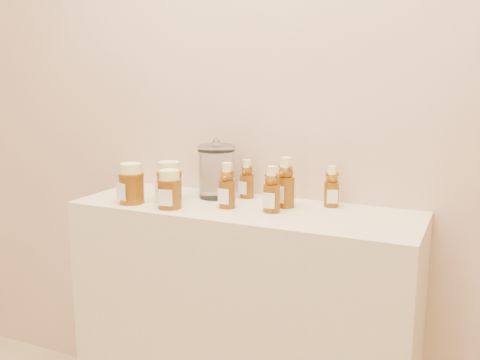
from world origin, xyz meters
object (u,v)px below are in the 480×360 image
at_px(bear_bottle_back_left, 247,176).
at_px(bear_bottle_front_left, 227,182).
at_px(honey_jar_left, 131,183).
at_px(display_table, 243,328).
at_px(glass_canister, 216,169).

relative_size(bear_bottle_back_left, bear_bottle_front_left, 0.91).
bearing_deg(bear_bottle_front_left, honey_jar_left, -165.10).
relative_size(display_table, honey_jar_left, 8.42).
height_order(bear_bottle_front_left, honey_jar_left, bear_bottle_front_left).
distance_m(bear_bottle_front_left, honey_jar_left, 0.34).
relative_size(honey_jar_left, glass_canister, 0.67).
distance_m(display_table, honey_jar_left, 0.66).
relative_size(display_table, glass_canister, 5.66).
distance_m(honey_jar_left, glass_canister, 0.31).
height_order(honey_jar_left, glass_canister, glass_canister).
bearing_deg(bear_bottle_front_left, bear_bottle_back_left, 90.94).
xyz_separation_m(honey_jar_left, glass_canister, (0.23, 0.21, 0.03)).
distance_m(display_table, bear_bottle_front_left, 0.54).
xyz_separation_m(display_table, glass_canister, (-0.15, 0.09, 0.56)).
height_order(display_table, glass_canister, glass_canister).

